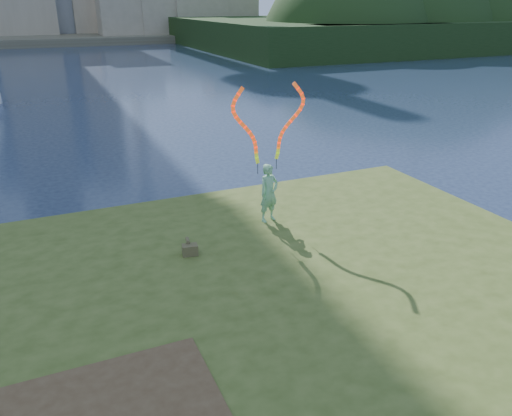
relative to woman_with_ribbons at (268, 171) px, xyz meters
name	(u,v)px	position (x,y,z in m)	size (l,w,h in m)	color
ground	(198,317)	(-2.88, -2.52, -2.21)	(320.00, 320.00, 0.00)	#18243C
grassy_knoll	(236,370)	(-2.88, -4.82, -1.87)	(20.00, 18.00, 0.80)	#39491A
far_shore	(39,36)	(-2.88, 92.48, -1.61)	(320.00, 40.00, 1.20)	#4D4738
wooded_hill	(429,42)	(56.69, 57.43, -2.06)	(78.00, 50.00, 63.00)	black
woman_with_ribbons	(268,171)	(0.00, 0.00, 0.00)	(1.99, 0.64, 4.00)	#157F2C
canvas_bag	(190,249)	(-2.58, -1.11, -1.27)	(0.40, 0.45, 0.35)	#463F24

